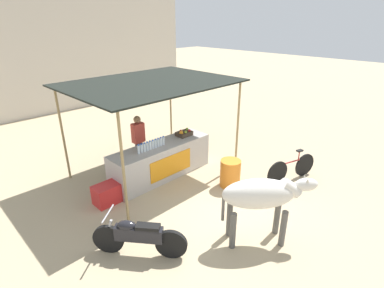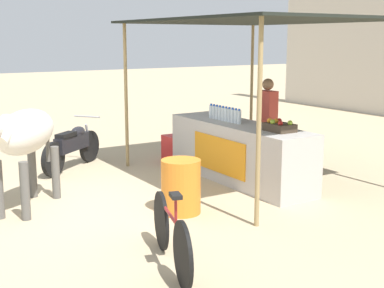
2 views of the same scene
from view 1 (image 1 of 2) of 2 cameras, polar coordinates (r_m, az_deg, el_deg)
The scene contains 12 objects.
ground_plane at distance 7.25m, azimuth 5.72°, elevation -12.02°, with size 60.00×60.00×0.00m, color tan.
building_wall_far at distance 15.13m, azimuth -27.73°, elevation 14.86°, with size 16.00×0.50×5.33m, color beige.
stall_counter at distance 8.36m, azimuth -5.81°, elevation -3.17°, with size 3.00×0.82×0.96m.
stall_awning at distance 7.92m, azimuth -7.83°, elevation 10.93°, with size 4.20×3.20×2.63m.
water_bottle_row at distance 7.88m, azimuth -7.73°, elevation -0.17°, with size 0.88×0.07×0.25m.
fruit_crate at distance 8.72m, azimuth -1.52°, elevation 2.07°, with size 0.44×0.32×0.18m.
vendor_behind_counter at distance 8.65m, azimuth -10.10°, elevation 0.21°, with size 0.34×0.22×1.65m.
cooler_box at distance 7.55m, azimuth -15.92°, elevation -9.17°, with size 0.60×0.44×0.48m, color red.
water_barrel at distance 7.96m, azimuth 7.29°, elevation -5.55°, with size 0.54×0.54×0.74m, color orange.
cow at distance 5.90m, azimuth 13.16°, elevation -9.58°, with size 1.61×1.47×1.44m.
motorcycle_parked at distance 5.86m, azimuth -10.25°, elevation -16.84°, with size 1.18×1.46×0.90m.
bicycle_leaning at distance 8.64m, azimuth 18.43°, elevation -4.39°, with size 1.60×0.53×0.85m.
Camera 1 is at (-4.67, -3.68, 4.15)m, focal length 28.00 mm.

